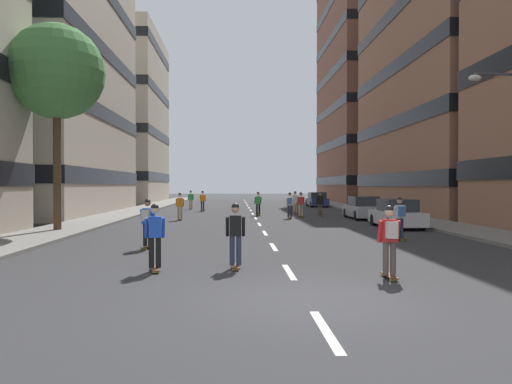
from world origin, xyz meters
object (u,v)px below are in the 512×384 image
(skater_0, at_px, (203,200))
(skater_6, at_px, (180,205))
(skater_1, at_px, (390,237))
(skater_3, at_px, (155,234))
(parked_car_mid, at_px, (363,208))
(skater_2, at_px, (320,203))
(skater_7, at_px, (400,216))
(skater_8, at_px, (295,201))
(streetlamp_right, at_px, (511,137))
(skater_4, at_px, (235,232))
(skater_11, at_px, (301,203))
(skater_9, at_px, (191,199))
(skater_5, at_px, (258,203))
(parked_car_near, at_px, (317,200))
(skater_12, at_px, (290,204))
(street_tree_near, at_px, (57,72))
(skater_10, at_px, (147,220))
(parked_car_far, at_px, (397,215))

(skater_0, height_order, skater_6, same)
(skater_1, bearing_deg, skater_3, 167.73)
(parked_car_mid, xyz_separation_m, skater_2, (-2.38, 2.84, 0.29))
(skater_7, distance_m, skater_8, 18.69)
(streetlamp_right, distance_m, skater_4, 12.18)
(streetlamp_right, relative_size, skater_11, 3.65)
(skater_1, bearing_deg, skater_9, 103.32)
(skater_4, distance_m, skater_5, 22.00)
(parked_car_near, height_order, skater_9, skater_9)
(parked_car_mid, xyz_separation_m, skater_12, (-4.89, 0.37, 0.32))
(streetlamp_right, distance_m, skater_2, 17.30)
(street_tree_near, distance_m, skater_9, 22.80)
(skater_7, bearing_deg, skater_12, 103.64)
(streetlamp_right, height_order, skater_1, streetlamp_right)
(skater_3, bearing_deg, skater_7, 36.70)
(skater_12, bearing_deg, parked_car_mid, -4.34)
(skater_4, height_order, skater_11, same)
(skater_7, bearing_deg, skater_6, 131.71)
(skater_3, xyz_separation_m, skater_11, (6.75, 20.57, 0.00))
(parked_car_mid, distance_m, skater_10, 18.61)
(parked_car_mid, relative_size, skater_11, 2.47)
(skater_0, bearing_deg, skater_11, -46.88)
(skater_7, distance_m, skater_9, 27.53)
(skater_2, xyz_separation_m, skater_11, (-1.57, -1.18, 0.00))
(skater_9, bearing_deg, parked_car_near, 21.01)
(skater_0, bearing_deg, skater_12, -54.86)
(parked_car_mid, distance_m, skater_12, 4.92)
(streetlamp_right, bearing_deg, parked_car_far, 106.45)
(parked_car_near, xyz_separation_m, skater_9, (-12.71, -4.88, 0.29))
(streetlamp_right, relative_size, skater_2, 3.65)
(skater_3, distance_m, skater_5, 22.56)
(skater_5, bearing_deg, skater_6, -142.38)
(parked_car_near, xyz_separation_m, skater_4, (-8.58, -36.48, 0.29))
(skater_6, bearing_deg, streetlamp_right, -42.19)
(skater_6, bearing_deg, skater_7, -48.29)
(skater_1, xyz_separation_m, skater_9, (-7.85, 33.17, -0.03))
(skater_7, bearing_deg, skater_1, -111.06)
(parked_car_far, xyz_separation_m, skater_4, (-8.58, -11.98, 0.29))
(skater_7, relative_size, skater_11, 1.00)
(parked_car_mid, height_order, parked_car_far, same)
(skater_3, relative_size, skater_7, 1.00)
(street_tree_near, xyz_separation_m, skater_6, (4.95, 7.65, -6.66))
(parked_car_mid, bearing_deg, skater_7, -98.42)
(streetlamp_right, xyz_separation_m, skater_6, (-14.19, 12.87, -3.15))
(parked_car_mid, relative_size, skater_1, 2.47)
(parked_car_near, xyz_separation_m, parked_car_far, (0.00, -24.49, 0.00))
(skater_6, bearing_deg, skater_2, 20.02)
(skater_6, bearing_deg, skater_4, -78.76)
(skater_0, relative_size, skater_3, 1.00)
(parked_car_mid, distance_m, streetlamp_right, 14.16)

